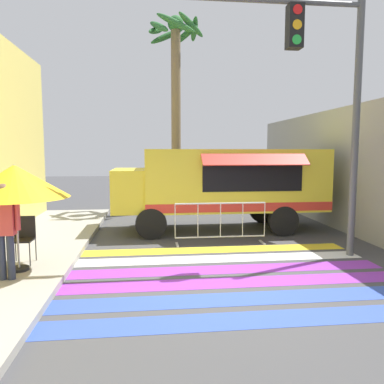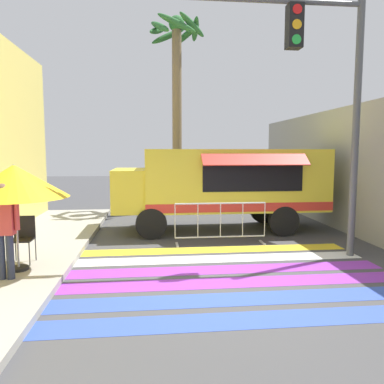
{
  "view_description": "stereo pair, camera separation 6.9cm",
  "coord_description": "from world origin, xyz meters",
  "px_view_note": "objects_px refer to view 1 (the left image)",
  "views": [
    {
      "loc": [
        -1.52,
        -6.65,
        2.38
      ],
      "look_at": [
        -0.45,
        2.8,
        1.34
      ],
      "focal_mm": 35.0,
      "sensor_mm": 36.0,
      "label": 1
    },
    {
      "loc": [
        -1.45,
        -6.66,
        2.38
      ],
      "look_at": [
        -0.45,
        2.8,
        1.34
      ],
      "focal_mm": 35.0,
      "sensor_mm": 36.0,
      "label": 2
    }
  ],
  "objects_px": {
    "vendor_person": "(5,225)",
    "palm_tree": "(176,79)",
    "food_truck": "(217,182)",
    "barricade_front": "(220,223)",
    "patio_umbrella": "(15,182)",
    "traffic_signal_pole": "(320,74)",
    "folding_chair": "(23,235)"
  },
  "relations": [
    {
      "from": "vendor_person",
      "to": "palm_tree",
      "type": "distance_m",
      "value": 9.74
    },
    {
      "from": "food_truck",
      "to": "palm_tree",
      "type": "bearing_deg",
      "value": 104.29
    },
    {
      "from": "food_truck",
      "to": "barricade_front",
      "type": "distance_m",
      "value": 1.99
    },
    {
      "from": "barricade_front",
      "to": "patio_umbrella",
      "type": "bearing_deg",
      "value": -154.32
    },
    {
      "from": "food_truck",
      "to": "barricade_front",
      "type": "xyz_separation_m",
      "value": [
        -0.23,
        -1.74,
        -0.93
      ]
    },
    {
      "from": "traffic_signal_pole",
      "to": "palm_tree",
      "type": "distance_m",
      "value": 7.47
    },
    {
      "from": "folding_chair",
      "to": "palm_tree",
      "type": "bearing_deg",
      "value": 48.18
    },
    {
      "from": "patio_umbrella",
      "to": "folding_chair",
      "type": "relative_size",
      "value": 2.14
    },
    {
      "from": "barricade_front",
      "to": "traffic_signal_pole",
      "type": "bearing_deg",
      "value": -35.4
    },
    {
      "from": "folding_chair",
      "to": "barricade_front",
      "type": "bearing_deg",
      "value": 4.5
    },
    {
      "from": "barricade_front",
      "to": "palm_tree",
      "type": "distance_m",
      "value": 7.25
    },
    {
      "from": "folding_chair",
      "to": "palm_tree",
      "type": "distance_m",
      "value": 9.1
    },
    {
      "from": "vendor_person",
      "to": "folding_chair",
      "type": "bearing_deg",
      "value": 97.21
    },
    {
      "from": "traffic_signal_pole",
      "to": "folding_chair",
      "type": "bearing_deg",
      "value": -178.37
    },
    {
      "from": "patio_umbrella",
      "to": "vendor_person",
      "type": "height_order",
      "value": "patio_umbrella"
    },
    {
      "from": "food_truck",
      "to": "traffic_signal_pole",
      "type": "height_order",
      "value": "traffic_signal_pole"
    },
    {
      "from": "folding_chair",
      "to": "vendor_person",
      "type": "relative_size",
      "value": 0.55
    },
    {
      "from": "palm_tree",
      "to": "food_truck",
      "type": "bearing_deg",
      "value": -75.71
    },
    {
      "from": "traffic_signal_pole",
      "to": "vendor_person",
      "type": "distance_m",
      "value": 6.96
    },
    {
      "from": "traffic_signal_pole",
      "to": "barricade_front",
      "type": "bearing_deg",
      "value": 144.6
    },
    {
      "from": "vendor_person",
      "to": "barricade_front",
      "type": "bearing_deg",
      "value": 35.88
    },
    {
      "from": "patio_umbrella",
      "to": "vendor_person",
      "type": "bearing_deg",
      "value": -93.76
    },
    {
      "from": "traffic_signal_pole",
      "to": "barricade_front",
      "type": "distance_m",
      "value": 4.19
    },
    {
      "from": "palm_tree",
      "to": "folding_chair",
      "type": "bearing_deg",
      "value": -116.97
    },
    {
      "from": "traffic_signal_pole",
      "to": "patio_umbrella",
      "type": "relative_size",
      "value": 2.93
    },
    {
      "from": "traffic_signal_pole",
      "to": "patio_umbrella",
      "type": "distance_m",
      "value": 6.58
    },
    {
      "from": "food_truck",
      "to": "vendor_person",
      "type": "bearing_deg",
      "value": -136.54
    },
    {
      "from": "patio_umbrella",
      "to": "palm_tree",
      "type": "bearing_deg",
      "value": 65.09
    },
    {
      "from": "patio_umbrella",
      "to": "vendor_person",
      "type": "relative_size",
      "value": 1.18
    },
    {
      "from": "patio_umbrella",
      "to": "barricade_front",
      "type": "relative_size",
      "value": 0.85
    },
    {
      "from": "traffic_signal_pole",
      "to": "barricade_front",
      "type": "xyz_separation_m",
      "value": [
        -1.89,
        1.35,
        -3.49
      ]
    },
    {
      "from": "food_truck",
      "to": "palm_tree",
      "type": "relative_size",
      "value": 0.82
    }
  ]
}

